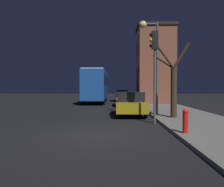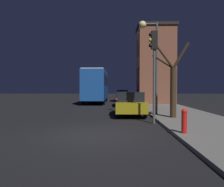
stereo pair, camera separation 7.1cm
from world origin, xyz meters
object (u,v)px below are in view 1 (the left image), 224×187
at_px(fire_hydrant, 185,120).
at_px(car_near_lane, 130,103).
at_px(bare_tree, 173,85).
at_px(bus, 96,84).
at_px(streetlamp, 150,47).
at_px(traffic_light, 154,58).
at_px(car_far_lane, 122,95).
at_px(car_mid_lane, 125,98).

bearing_deg(fire_hydrant, car_near_lane, 104.63).
height_order(bare_tree, bus, bare_tree).
xyz_separation_m(streetlamp, fire_hydrant, (0.39, -5.82, -3.78)).
bearing_deg(traffic_light, car_near_lane, 106.49).
bearing_deg(car_far_lane, bare_tree, -82.76).
bearing_deg(streetlamp, bare_tree, -53.60).
relative_size(traffic_light, car_far_lane, 1.20).
xyz_separation_m(bare_tree, car_near_lane, (-2.32, 1.91, -1.18)).
xyz_separation_m(bare_tree, car_mid_lane, (-2.38, 9.53, -1.25)).
xyz_separation_m(traffic_light, car_mid_lane, (-1.05, 10.97, -2.58)).
relative_size(bare_tree, car_far_lane, 1.09).
distance_m(traffic_light, bare_tree, 2.37).
xyz_separation_m(car_far_lane, fire_hydrant, (1.70, -23.14, -0.17)).
xyz_separation_m(traffic_light, bare_tree, (1.33, 1.43, -1.33)).
height_order(streetlamp, bare_tree, streetlamp).
distance_m(streetlamp, car_near_lane, 3.83).
bearing_deg(bare_tree, car_far_lane, 97.24).
relative_size(streetlamp, car_mid_lane, 1.25).
bearing_deg(bus, car_near_lane, -74.38).
distance_m(traffic_light, car_mid_lane, 11.31).
bearing_deg(car_far_lane, fire_hydrant, -85.80).
bearing_deg(bus, fire_hydrant, -74.72).
height_order(streetlamp, traffic_light, streetlamp).
relative_size(streetlamp, bus, 0.63).
bearing_deg(car_near_lane, bare_tree, -39.38).
distance_m(bus, car_near_lane, 12.53).
distance_m(bare_tree, bus, 15.00).
distance_m(car_near_lane, fire_hydrant, 6.48).
relative_size(traffic_light, fire_hydrant, 5.13).
bearing_deg(car_mid_lane, bare_tree, -75.97).
bearing_deg(bus, traffic_light, -74.19).
xyz_separation_m(traffic_light, fire_hydrant, (0.65, -2.93, -2.71)).
bearing_deg(car_far_lane, traffic_light, -87.02).
relative_size(streetlamp, fire_hydrant, 6.51).
bearing_deg(traffic_light, bus, 105.81).
bearing_deg(car_near_lane, car_far_lane, 90.21).
relative_size(car_near_lane, fire_hydrant, 4.85).
distance_m(car_mid_lane, car_far_lane, 9.25).
relative_size(traffic_light, bare_tree, 1.10).
bearing_deg(car_near_lane, bus, 105.62).
bearing_deg(bare_tree, streetlamp, 126.40).
height_order(streetlamp, car_far_lane, streetlamp).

